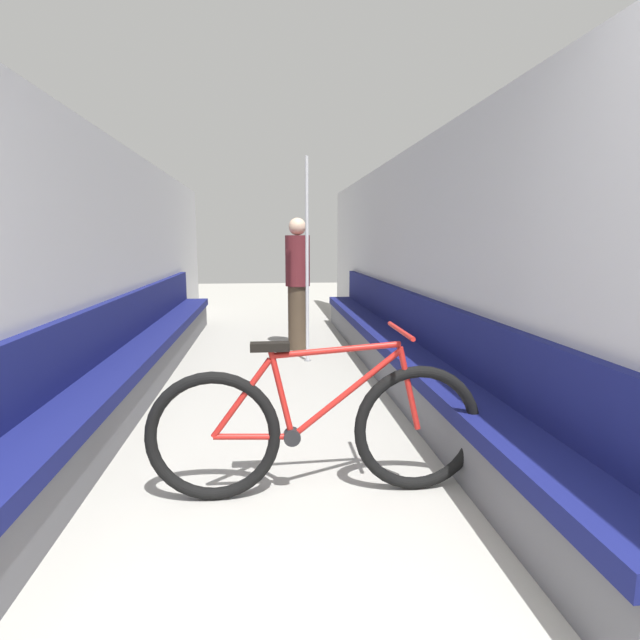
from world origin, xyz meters
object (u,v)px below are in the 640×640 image
object	(u,v)px
bench_seat_row_right	(397,351)
bicycle	(317,429)
grab_pole_near	(307,264)
passenger_standing	(298,283)
bench_seat_row_left	(140,357)

from	to	relation	value
bench_seat_row_right	bicycle	world-z (taller)	bicycle
bench_seat_row_right	grab_pole_near	size ratio (longest dim) A/B	3.10
grab_pole_near	passenger_standing	xyz separation A→B (m)	(-0.07, 0.63, -0.26)
bench_seat_row_left	bicycle	bearing A→B (deg)	-56.35
bench_seat_row_right	bicycle	distance (m)	2.37
bench_seat_row_right	grab_pole_near	distance (m)	1.42
bicycle	grab_pole_near	world-z (taller)	grab_pole_near
bicycle	bench_seat_row_right	bearing A→B (deg)	79.82
bicycle	grab_pole_near	distance (m)	3.09
bench_seat_row_left	bicycle	xyz separation A→B (m)	(1.43, -2.14, 0.08)
bench_seat_row_right	passenger_standing	bearing A→B (deg)	120.51
bench_seat_row_right	bicycle	bearing A→B (deg)	-115.01
bench_seat_row_left	grab_pole_near	xyz separation A→B (m)	(1.62, 0.85, 0.80)
bench_seat_row_left	bicycle	world-z (taller)	bicycle
passenger_standing	bicycle	bearing A→B (deg)	-119.78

